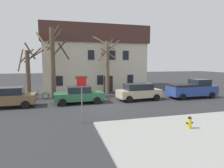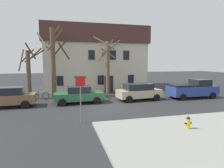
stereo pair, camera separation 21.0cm
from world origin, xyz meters
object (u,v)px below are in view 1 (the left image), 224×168
fire_hydrant (189,122)px  street_sign_pole (82,90)px  building_main (93,59)px  car_beige_wagon (139,91)px  tree_bare_mid (53,60)px  tree_bare_near (28,71)px  pickup_truck_blue (192,89)px  bicycle_leaning (40,96)px  tree_bare_far (107,64)px  car_brown_wagon (7,97)px  car_green_sedan (79,95)px

fire_hydrant → street_sign_pole: bearing=153.0°
building_main → car_beige_wagon: (2.92, -10.73, -3.56)m
street_sign_pole → tree_bare_mid: bearing=101.5°
tree_bare_near → pickup_truck_blue: 17.62m
bicycle_leaning → tree_bare_far: bearing=14.7°
tree_bare_near → building_main: bearing=41.2°
tree_bare_far → bicycle_leaning: bearing=-165.3°
building_main → car_brown_wagon: bearing=-130.2°
tree_bare_far → pickup_truck_blue: 10.07m
car_brown_wagon → pickup_truck_blue: pickup_truck_blue is taller
car_beige_wagon → fire_hydrant: size_ratio=6.67×
tree_bare_far → pickup_truck_blue: tree_bare_far is taller
tree_bare_far → car_brown_wagon: 11.42m
building_main → tree_bare_far: (0.78, -5.98, -0.82)m
car_green_sedan → tree_bare_near: bearing=142.4°
car_green_sedan → street_sign_pole: bearing=-93.5°
tree_bare_near → street_sign_pole: (4.50, -9.74, -0.89)m
tree_bare_far → street_sign_pole: bearing=-111.6°
tree_bare_mid → tree_bare_far: tree_bare_mid is taller
building_main → pickup_truck_blue: building_main is taller
tree_bare_far → car_green_sedan: (-3.88, -4.74, -2.82)m
building_main → tree_bare_mid: size_ratio=1.79×
car_brown_wagon → pickup_truck_blue: (18.24, -0.20, 0.07)m
tree_bare_near → tree_bare_far: tree_bare_far is taller
car_brown_wagon → car_green_sedan: car_brown_wagon is taller
pickup_truck_blue → car_green_sedan: bearing=178.5°
pickup_truck_blue → bicycle_leaning: 16.17m
tree_bare_far → car_brown_wagon: bearing=-153.9°
tree_bare_mid → car_beige_wagon: tree_bare_mid is taller
tree_bare_mid → street_sign_pole: size_ratio=2.64×
tree_bare_far → bicycle_leaning: size_ratio=4.07×
tree_bare_near → fire_hydrant: 16.42m
tree_bare_near → pickup_truck_blue: bearing=-13.4°
pickup_truck_blue → fire_hydrant: pickup_truck_blue is taller
building_main → car_beige_wagon: 11.68m
tree_bare_near → bicycle_leaning: (1.16, -0.98, -2.61)m
tree_bare_mid → tree_bare_far: size_ratio=1.15×
pickup_truck_blue → bicycle_leaning: (-15.86, 3.08, -0.60)m
fire_hydrant → tree_bare_near: bearing=128.8°
car_beige_wagon → street_sign_pole: bearing=-136.9°
car_beige_wagon → car_brown_wagon: bearing=-179.4°
tree_bare_near → tree_bare_far: bearing=6.5°
car_beige_wagon → street_sign_pole: 8.85m
car_beige_wagon → bicycle_leaning: (-9.73, 2.77, -0.52)m
building_main → tree_bare_far: bearing=-82.6°
tree_bare_mid → tree_bare_far: 6.34m
bicycle_leaning → fire_hydrant: bearing=-52.3°
building_main → car_green_sedan: 11.75m
fire_hydrant → street_sign_pole: 6.58m
tree_bare_near → tree_bare_mid: bearing=-1.3°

